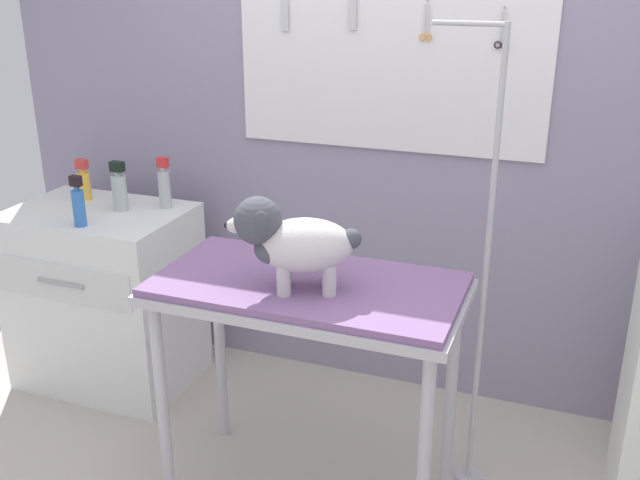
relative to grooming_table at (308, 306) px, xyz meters
name	(u,v)px	position (x,y,z in m)	size (l,w,h in m)	color
rear_wall_panel	(405,149)	(0.10, 0.94, 0.36)	(4.00, 0.09, 2.30)	gray
grooming_table	(308,306)	(0.00, 0.00, 0.00)	(1.09, 0.57, 0.90)	#B7B7BC
grooming_arm	(482,290)	(0.56, 0.30, 0.02)	(0.30, 0.11, 1.76)	#B7B7BC
dog	(292,241)	(-0.03, -0.08, 0.27)	(0.44, 0.30, 0.32)	silver
counter_left	(106,297)	(-1.22, 0.46, -0.37)	(0.80, 0.58, 0.87)	white
conditioner_bottle	(164,186)	(-0.94, 0.61, 0.17)	(0.06, 0.06, 0.24)	#AFB7B8
pump_bottle_white	(79,205)	(-1.15, 0.26, 0.16)	(0.05, 0.05, 0.22)	#326BBF
detangler_spray	(84,182)	(-1.37, 0.58, 0.15)	(0.06, 0.06, 0.20)	gold
shampoo_bottle	(119,190)	(-1.11, 0.50, 0.17)	(0.07, 0.07, 0.23)	#A9B5B3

